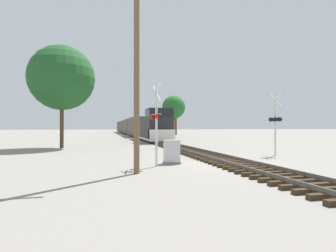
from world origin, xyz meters
TOP-DOWN VIEW (x-y plane):
  - ground_plane at (0.00, 0.00)m, footprint 400.00×400.00m
  - rail_track_bed at (0.00, -0.00)m, footprint 2.60×160.00m
  - freight_train at (0.00, 58.68)m, footprint 3.09×82.58m
  - crossing_signal_near at (-4.25, 0.22)m, footprint 0.51×1.01m
  - crossing_signal_far at (5.07, 3.24)m, footprint 0.57×1.01m
  - relay_cabinet at (-3.18, 1.05)m, footprint 0.91×0.67m
  - utility_pole at (-5.47, -1.54)m, footprint 1.80×0.26m
  - tree_far_right at (-10.84, 14.01)m, footprint 6.25×6.25m
  - tree_mid_background at (6.44, 36.33)m, footprint 4.52×4.52m
  - tree_deep_background at (11.60, 53.32)m, footprint 4.54×4.54m

SIDE VIEW (x-z plane):
  - ground_plane at x=0.00m, z-range 0.00..0.00m
  - rail_track_bed at x=0.00m, z-range -0.02..0.29m
  - relay_cabinet at x=-3.18m, z-range -0.01..1.32m
  - freight_train at x=0.00m, z-range -0.13..4.28m
  - crossing_signal_near at x=-4.25m, z-range 0.31..4.57m
  - crossing_signal_far at x=5.07m, z-range 0.29..4.73m
  - utility_pole at x=-5.47m, z-range 0.16..10.00m
  - tree_mid_background at x=6.44m, z-range 1.79..9.99m
  - tree_far_right at x=-10.84m, z-range 1.84..11.78m
  - tree_deep_background at x=11.60m, z-range 2.26..11.47m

